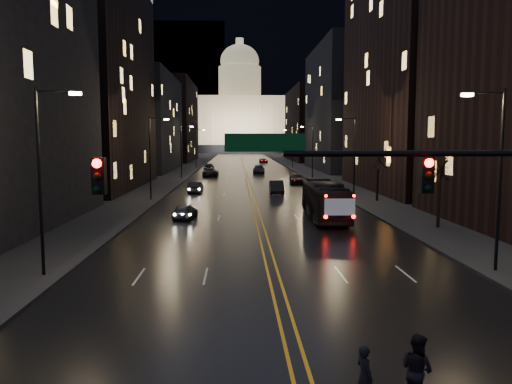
{
  "coord_description": "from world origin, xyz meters",
  "views": [
    {
      "loc": [
        -1.77,
        -13.62,
        6.59
      ],
      "look_at": [
        -0.74,
        13.02,
        3.77
      ],
      "focal_mm": 35.0,
      "sensor_mm": 36.0,
      "label": 1
    }
  ],
  "objects": [
    {
      "name": "ground",
      "position": [
        0.0,
        0.0,
        0.0
      ],
      "size": [
        900.0,
        900.0,
        0.0
      ],
      "primitive_type": "plane",
      "color": "black",
      "rests_on": "ground"
    },
    {
      "name": "road",
      "position": [
        0.0,
        130.0,
        0.01
      ],
      "size": [
        20.0,
        320.0,
        0.02
      ],
      "primitive_type": "cube",
      "color": "black",
      "rests_on": "ground"
    },
    {
      "name": "sidewalk_left",
      "position": [
        -14.0,
        130.0,
        0.08
      ],
      "size": [
        8.0,
        320.0,
        0.16
      ],
      "primitive_type": "cube",
      "color": "black",
      "rests_on": "ground"
    },
    {
      "name": "sidewalk_right",
      "position": [
        14.0,
        130.0,
        0.08
      ],
      "size": [
        8.0,
        320.0,
        0.16
      ],
      "primitive_type": "cube",
      "color": "black",
      "rests_on": "ground"
    },
    {
      "name": "center_line",
      "position": [
        0.0,
        130.0,
        0.03
      ],
      "size": [
        0.62,
        320.0,
        0.01
      ],
      "primitive_type": "cube",
      "color": "orange",
      "rests_on": "road"
    },
    {
      "name": "building_left_mid",
      "position": [
        -21.0,
        54.0,
        14.0
      ],
      "size": [
        12.0,
        30.0,
        28.0
      ],
      "primitive_type": "cube",
      "color": "black",
      "rests_on": "ground"
    },
    {
      "name": "building_left_far",
      "position": [
        -21.0,
        92.0,
        10.0
      ],
      "size": [
        12.0,
        34.0,
        20.0
      ],
      "primitive_type": "cube",
      "color": "black",
      "rests_on": "ground"
    },
    {
      "name": "building_left_dist",
      "position": [
        -21.0,
        140.0,
        12.0
      ],
      "size": [
        12.0,
        40.0,
        24.0
      ],
      "primitive_type": "cube",
      "color": "black",
      "rests_on": "ground"
    },
    {
      "name": "building_right_tall",
      "position": [
        21.0,
        50.0,
        19.0
      ],
      "size": [
        12.0,
        30.0,
        38.0
      ],
      "primitive_type": "cube",
      "color": "black",
      "rests_on": "ground"
    },
    {
      "name": "building_right_mid",
      "position": [
        21.0,
        92.0,
        13.0
      ],
      "size": [
        12.0,
        34.0,
        26.0
      ],
      "primitive_type": "cube",
      "color": "black",
      "rests_on": "ground"
    },
    {
      "name": "building_right_dist",
      "position": [
        21.0,
        140.0,
        11.0
      ],
      "size": [
        12.0,
        40.0,
        22.0
      ],
      "primitive_type": "cube",
      "color": "black",
      "rests_on": "ground"
    },
    {
      "name": "mountain_ridge",
      "position": [
        40.0,
        380.0,
        65.0
      ],
      "size": [
        520.0,
        60.0,
        130.0
      ],
      "primitive_type": "cube",
      "color": "black",
      "rests_on": "ground"
    },
    {
      "name": "capitol",
      "position": [
        0.0,
        250.0,
        17.15
      ],
      "size": [
        90.0,
        50.0,
        58.5
      ],
      "color": "black",
      "rests_on": "ground"
    },
    {
      "name": "traffic_signal",
      "position": [
        5.91,
        -0.0,
        5.1
      ],
      "size": [
        17.29,
        0.45,
        7.0
      ],
      "color": "black",
      "rests_on": "ground"
    },
    {
      "name": "streetlamp_right_near",
      "position": [
        10.81,
        10.0,
        5.08
      ],
      "size": [
        2.13,
        0.25,
        9.0
      ],
      "color": "black",
      "rests_on": "ground"
    },
    {
      "name": "streetlamp_left_near",
      "position": [
        -10.81,
        10.0,
        5.08
      ],
      "size": [
        2.13,
        0.25,
        9.0
      ],
      "color": "black",
      "rests_on": "ground"
    },
    {
      "name": "streetlamp_right_mid",
      "position": [
        10.81,
        40.0,
        5.08
      ],
      "size": [
        2.13,
        0.25,
        9.0
      ],
      "color": "black",
      "rests_on": "ground"
    },
    {
      "name": "streetlamp_left_mid",
      "position": [
        -10.81,
        40.0,
        5.08
      ],
      "size": [
        2.13,
        0.25,
        9.0
      ],
      "color": "black",
      "rests_on": "ground"
    },
    {
      "name": "streetlamp_right_far",
      "position": [
        10.81,
        70.0,
        5.08
      ],
      "size": [
        2.13,
        0.25,
        9.0
      ],
      "color": "black",
      "rests_on": "ground"
    },
    {
      "name": "streetlamp_left_far",
      "position": [
        -10.81,
        70.0,
        5.08
      ],
      "size": [
        2.13,
        0.25,
        9.0
      ],
      "color": "black",
      "rests_on": "ground"
    },
    {
      "name": "streetlamp_right_dist",
      "position": [
        10.81,
        100.0,
        5.08
      ],
      "size": [
        2.13,
        0.25,
        9.0
      ],
      "color": "black",
      "rests_on": "ground"
    },
    {
      "name": "streetlamp_left_dist",
      "position": [
        -10.81,
        100.0,
        5.08
      ],
      "size": [
        2.13,
        0.25,
        9.0
      ],
      "color": "black",
      "rests_on": "ground"
    },
    {
      "name": "tree_right_mid",
      "position": [
        13.0,
        22.0,
        4.53
      ],
      "size": [
        2.4,
        2.4,
        6.65
      ],
      "color": "black",
      "rests_on": "ground"
    },
    {
      "name": "tree_right_far",
      "position": [
        13.0,
        38.0,
        4.53
      ],
      "size": [
        2.4,
        2.4,
        6.65
      ],
      "color": "black",
      "rests_on": "ground"
    },
    {
      "name": "bus",
      "position": [
        5.56,
        27.28,
        1.55
      ],
      "size": [
        2.9,
        11.21,
        3.1
      ],
      "primitive_type": "imported",
      "rotation": [
        0.0,
        0.0,
        -0.03
      ],
      "color": "black",
      "rests_on": "ground"
    },
    {
      "name": "oncoming_car_a",
      "position": [
        -6.07,
        27.5,
        0.66
      ],
      "size": [
        2.06,
        4.05,
        1.32
      ],
      "primitive_type": "imported",
      "rotation": [
        0.0,
        0.0,
        3.01
      ],
      "color": "black",
      "rests_on": "ground"
    },
    {
      "name": "oncoming_car_b",
      "position": [
        -6.84,
        47.62,
        0.71
      ],
      "size": [
        1.65,
        4.36,
        1.42
      ],
      "primitive_type": "imported",
      "rotation": [
        0.0,
        0.0,
        3.11
      ],
      "color": "black",
      "rests_on": "ground"
    },
    {
      "name": "oncoming_car_c",
      "position": [
        -6.42,
        75.3,
        0.77
      ],
      "size": [
        2.78,
        5.67,
        1.55
      ],
      "primitive_type": "imported",
      "rotation": [
        0.0,
        0.0,
        3.1
      ],
      "color": "black",
      "rests_on": "ground"
    },
    {
      "name": "oncoming_car_d",
      "position": [
        -7.7,
        93.05,
        0.76
      ],
      "size": [
        2.17,
        5.23,
        1.51
      ],
      "primitive_type": "imported",
      "rotation": [
        0.0,
        0.0,
        3.15
      ],
      "color": "black",
      "rests_on": "ground"
    },
    {
      "name": "receding_car_a",
      "position": [
        3.08,
        46.92,
        0.79
      ],
      "size": [
        1.74,
        4.8,
        1.57
      ],
      "primitive_type": "imported",
      "rotation": [
        0.0,
        0.0,
        -0.02
      ],
      "color": "black",
      "rests_on": "ground"
    },
    {
      "name": "receding_car_b",
      "position": [
        7.12,
        60.05,
        0.82
      ],
      "size": [
        2.36,
        4.98,
        1.64
      ],
      "primitive_type": "imported",
      "rotation": [
        0.0,
        0.0,
        -0.09
      ],
      "color": "black",
      "rests_on": "ground"
    },
    {
      "name": "receding_car_c",
      "position": [
        2.5,
        82.28,
        0.81
      ],
      "size": [
        2.56,
        5.69,
        1.62
      ],
      "primitive_type": "imported",
      "rotation": [
        0.0,
        0.0,
        -0.05
      ],
      "color": "black",
      "rests_on": "ground"
    },
    {
      "name": "receding_car_d",
      "position": [
        5.76,
        126.6,
        0.68
      ],
      "size": [
        2.29,
        4.92,
        1.36
      ],
      "primitive_type": "imported",
      "rotation": [
        0.0,
        0.0,
        0.01
      ],
      "color": "black",
      "rests_on": "ground"
    },
    {
      "name": "pedestrian_a",
      "position": [
        1.36,
        -2.0,
        0.78
      ],
      "size": [
        0.54,
        0.66,
        1.55
      ],
      "primitive_type": "imported",
      "rotation": [
        0.0,
        0.0,
        1.91
      ],
      "color": "black",
      "rests_on": "ground"
    },
    {
      "name": "pedestrian_b",
      "position": [
        2.66,
        -2.0,
        0.92
      ],
      "size": [
        0.88,
        1.02,
        1.84
      ],
      "primitive_type": "imported",
      "rotation": [
        0.0,
        0.0,
        2.11
      ],
      "color": "black",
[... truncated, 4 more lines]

